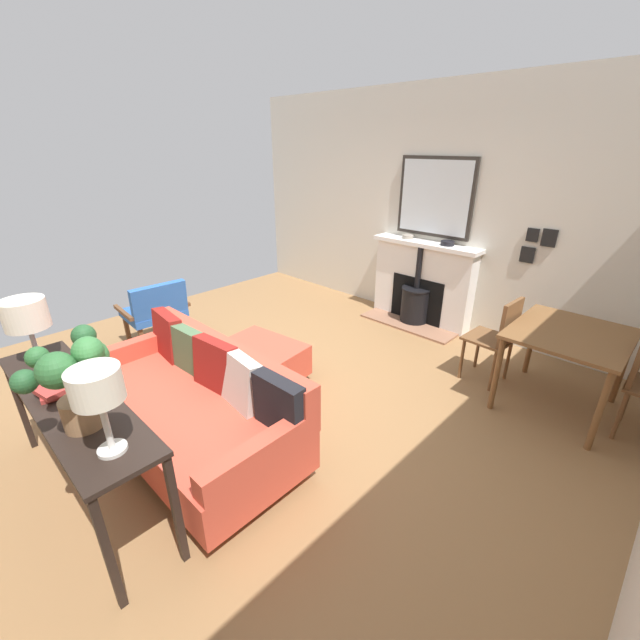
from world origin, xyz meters
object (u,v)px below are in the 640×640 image
(table_lamp_near_end, at_px, (25,315))
(sofa, at_px, (194,403))
(armchair_accent, at_px, (156,309))
(book_stack, at_px, (62,387))
(console_table, at_px, (73,409))
(fireplace, at_px, (421,287))
(mantel_bowl_far, at_px, (448,243))
(dining_table, at_px, (568,342))
(mantel_bowl_near, at_px, (408,236))
(dining_chair_near_fireplace, at_px, (498,334))
(table_lamp_far_end, at_px, (97,389))
(potted_plant, at_px, (74,374))
(ottoman, at_px, (260,360))

(table_lamp_near_end, bearing_deg, sofa, 139.37)
(armchair_accent, bearing_deg, book_stack, 51.43)
(console_table, bearing_deg, armchair_accent, -126.85)
(armchair_accent, bearing_deg, fireplace, 147.15)
(mantel_bowl_far, xyz_separation_m, dining_table, (0.86, 1.63, -0.45))
(mantel_bowl_near, xyz_separation_m, dining_chair_near_fireplace, (0.86, 1.61, -0.57))
(armchair_accent, xyz_separation_m, table_lamp_far_end, (1.33, 2.45, 0.68))
(potted_plant, bearing_deg, table_lamp_far_end, 93.96)
(fireplace, xyz_separation_m, ottoman, (2.42, -0.30, -0.23))
(table_lamp_near_end, height_order, dining_chair_near_fireplace, table_lamp_near_end)
(mantel_bowl_near, xyz_separation_m, mantel_bowl_far, (0.00, 0.55, 0.00))
(console_table, distance_m, dining_chair_near_fireplace, 3.51)
(mantel_bowl_far, xyz_separation_m, table_lamp_far_end, (4.10, 0.39, 0.05))
(console_table, bearing_deg, table_lamp_far_end, 90.00)
(sofa, distance_m, dining_table, 3.14)
(ottoman, bearing_deg, dining_chair_near_fireplace, 134.08)
(mantel_bowl_far, relative_size, sofa, 0.08)
(armchair_accent, height_order, table_lamp_far_end, table_lamp_far_end)
(sofa, relative_size, console_table, 1.12)
(dining_chair_near_fireplace, bearing_deg, potted_plant, -16.11)
(mantel_bowl_near, distance_m, armchair_accent, 3.21)
(potted_plant, bearing_deg, dining_chair_near_fireplace, 163.89)
(fireplace, xyz_separation_m, table_lamp_far_end, (4.08, 0.67, 0.67))
(ottoman, relative_size, dining_chair_near_fireplace, 0.97)
(mantel_bowl_near, distance_m, table_lamp_near_end, 4.12)
(potted_plant, bearing_deg, mantel_bowl_near, -170.77)
(mantel_bowl_far, relative_size, ottoman, 0.19)
(dining_chair_near_fireplace, bearing_deg, ottoman, -45.92)
(console_table, distance_m, book_stack, 0.15)
(mantel_bowl_far, distance_m, armchair_accent, 3.51)
(table_lamp_near_end, bearing_deg, mantel_bowl_near, 174.66)
(armchair_accent, xyz_separation_m, console_table, (1.33, 1.78, 0.23))
(table_lamp_near_end, relative_size, book_stack, 1.56)
(console_table, height_order, table_lamp_near_end, table_lamp_near_end)
(fireplace, distance_m, ottoman, 2.45)
(potted_plant, height_order, dining_table, potted_plant)
(mantel_bowl_far, bearing_deg, mantel_bowl_near, -90.00)
(ottoman, relative_size, armchair_accent, 1.08)
(dining_chair_near_fireplace, bearing_deg, console_table, -22.32)
(mantel_bowl_far, distance_m, dining_chair_near_fireplace, 1.48)
(table_lamp_near_end, bearing_deg, fireplace, 170.85)
(mantel_bowl_near, bearing_deg, console_table, 3.92)
(ottoman, xyz_separation_m, dining_table, (-1.59, 2.21, 0.40))
(table_lamp_near_end, bearing_deg, dining_chair_near_fireplace, 148.38)
(armchair_accent, distance_m, console_table, 2.24)
(console_table, xyz_separation_m, table_lamp_far_end, (0.00, 0.67, 0.45))
(mantel_bowl_near, relative_size, book_stack, 0.49)
(table_lamp_far_end, relative_size, dining_table, 0.48)
(fireplace, distance_m, dining_table, 2.09)
(console_table, bearing_deg, sofa, -179.92)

